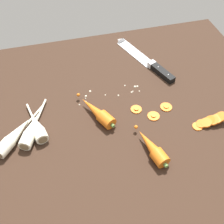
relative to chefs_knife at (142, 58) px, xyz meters
The scene contains 12 objects.
ground_plane 31.05cm from the chefs_knife, 128.95° to the right, with size 120.00×90.00×4.00cm, color #332116.
chefs_knife is the anchor object (origin of this frame).
whole_carrot 35.10cm from the chefs_knife, 133.62° to the right, with size 10.57×17.55×4.20cm.
whole_carrot_second 44.88cm from the chefs_knife, 104.87° to the right, with size 7.29×16.42×4.20cm.
parsnip_front 53.28cm from the chefs_knife, 149.35° to the right, with size 10.22×19.81×4.00cm.
parsnip_mid_left 58.53cm from the chefs_knife, 150.92° to the right, with size 16.39×18.93×4.00cm.
parsnip_mid_right 51.52cm from the chefs_knife, 148.88° to the right, with size 6.41×17.56×4.00cm.
carrot_slice_stack 39.16cm from the chefs_knife, 74.40° to the right, with size 11.70×3.82×3.54cm.
carrot_slice_stray_near 27.46cm from the chefs_knife, 91.06° to the right, with size 4.08×4.08×0.70cm.
carrot_slice_stray_mid 28.04cm from the chefs_knife, 112.72° to the right, with size 3.82×3.82×0.70cm.
carrot_slice_stray_far 30.81cm from the chefs_knife, 101.46° to the right, with size 4.10×4.10×0.70cm.
mince_crumbs 22.37cm from the chefs_knife, 135.74° to the right, with size 23.03×6.23×0.88cm.
Camera 1 is at (-15.09, -60.23, 71.05)cm, focal length 44.26 mm.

